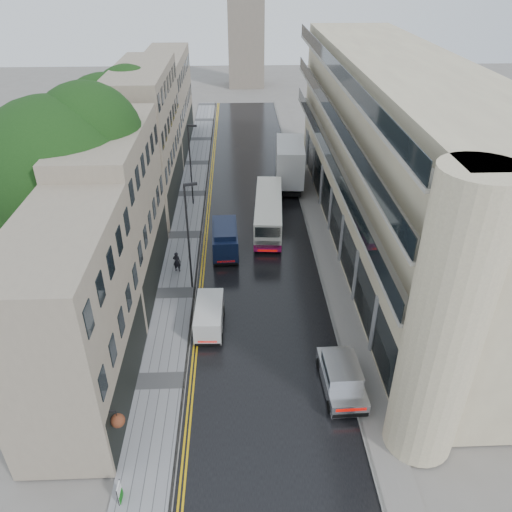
{
  "coord_description": "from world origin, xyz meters",
  "views": [
    {
      "loc": [
        -1.4,
        -9.15,
        20.39
      ],
      "look_at": [
        -0.32,
        18.0,
        3.71
      ],
      "focal_mm": 35.0,
      "sensor_mm": 36.0,
      "label": 1
    }
  ],
  "objects_px": {
    "lamp_post_near": "(188,239)",
    "pedestrian": "(177,262)",
    "tree_near": "(62,200)",
    "white_van": "(195,331)",
    "navy_van": "(214,249)",
    "estate_sign": "(119,493)",
    "cream_bus": "(256,227)",
    "white_lorry": "(278,170)",
    "tree_far": "(112,143)",
    "silver_hatchback": "(331,400)",
    "lamp_post_far": "(191,166)"
  },
  "relations": [
    {
      "from": "white_van",
      "to": "estate_sign",
      "type": "height_order",
      "value": "white_van"
    },
    {
      "from": "white_van",
      "to": "pedestrian",
      "type": "distance_m",
      "value": 8.03
    },
    {
      "from": "navy_van",
      "to": "tree_far",
      "type": "bearing_deg",
      "value": 130.14
    },
    {
      "from": "silver_hatchback",
      "to": "pedestrian",
      "type": "xyz_separation_m",
      "value": [
        -9.1,
        13.49,
        0.06
      ]
    },
    {
      "from": "tree_near",
      "to": "pedestrian",
      "type": "height_order",
      "value": "tree_near"
    },
    {
      "from": "tree_far",
      "to": "navy_van",
      "type": "relative_size",
      "value": 2.61
    },
    {
      "from": "white_lorry",
      "to": "lamp_post_near",
      "type": "xyz_separation_m",
      "value": [
        -7.24,
        -16.19,
        1.72
      ]
    },
    {
      "from": "tree_far",
      "to": "silver_hatchback",
      "type": "xyz_separation_m",
      "value": [
        15.33,
        -24.52,
        -5.37
      ]
    },
    {
      "from": "tree_far",
      "to": "pedestrian",
      "type": "relative_size",
      "value": 7.82
    },
    {
      "from": "tree_near",
      "to": "lamp_post_near",
      "type": "relative_size",
      "value": 1.78
    },
    {
      "from": "navy_van",
      "to": "lamp_post_near",
      "type": "bearing_deg",
      "value": -115.93
    },
    {
      "from": "lamp_post_far",
      "to": "silver_hatchback",
      "type": "bearing_deg",
      "value": -61.7
    },
    {
      "from": "lamp_post_near",
      "to": "lamp_post_far",
      "type": "relative_size",
      "value": 1.05
    },
    {
      "from": "tree_near",
      "to": "silver_hatchback",
      "type": "relative_size",
      "value": 3.11
    },
    {
      "from": "cream_bus",
      "to": "white_van",
      "type": "height_order",
      "value": "cream_bus"
    },
    {
      "from": "tree_far",
      "to": "navy_van",
      "type": "bearing_deg",
      "value": -47.89
    },
    {
      "from": "tree_far",
      "to": "white_van",
      "type": "xyz_separation_m",
      "value": [
        8.06,
        -18.85,
        -5.34
      ]
    },
    {
      "from": "pedestrian",
      "to": "lamp_post_near",
      "type": "xyz_separation_m",
      "value": [
        1.22,
        -2.09,
        3.1
      ]
    },
    {
      "from": "white_van",
      "to": "navy_van",
      "type": "height_order",
      "value": "navy_van"
    },
    {
      "from": "cream_bus",
      "to": "lamp_post_near",
      "type": "relative_size",
      "value": 1.23
    },
    {
      "from": "tree_far",
      "to": "navy_van",
      "type": "xyz_separation_m",
      "value": [
        8.9,
        -9.84,
        -4.99
      ]
    },
    {
      "from": "white_lorry",
      "to": "pedestrian",
      "type": "bearing_deg",
      "value": -116.98
    },
    {
      "from": "white_van",
      "to": "white_lorry",
      "type": "bearing_deg",
      "value": 74.72
    },
    {
      "from": "tree_near",
      "to": "white_lorry",
      "type": "relative_size",
      "value": 1.6
    },
    {
      "from": "lamp_post_near",
      "to": "tree_near",
      "type": "bearing_deg",
      "value": 164.74
    },
    {
      "from": "estate_sign",
      "to": "pedestrian",
      "type": "bearing_deg",
      "value": 88.84
    },
    {
      "from": "tree_near",
      "to": "tree_far",
      "type": "distance_m",
      "value": 13.02
    },
    {
      "from": "silver_hatchback",
      "to": "lamp_post_near",
      "type": "bearing_deg",
      "value": 122.9
    },
    {
      "from": "white_van",
      "to": "estate_sign",
      "type": "relative_size",
      "value": 4.08
    },
    {
      "from": "silver_hatchback",
      "to": "white_van",
      "type": "bearing_deg",
      "value": 140.26
    },
    {
      "from": "lamp_post_far",
      "to": "white_van",
      "type": "bearing_deg",
      "value": -76.6
    },
    {
      "from": "pedestrian",
      "to": "white_van",
      "type": "bearing_deg",
      "value": 118.5
    },
    {
      "from": "cream_bus",
      "to": "lamp_post_near",
      "type": "bearing_deg",
      "value": -121.98
    },
    {
      "from": "white_lorry",
      "to": "lamp_post_near",
      "type": "height_order",
      "value": "lamp_post_near"
    },
    {
      "from": "cream_bus",
      "to": "white_lorry",
      "type": "bearing_deg",
      "value": 79.82
    },
    {
      "from": "cream_bus",
      "to": "estate_sign",
      "type": "xyz_separation_m",
      "value": [
        -6.71,
        -22.4,
        -0.74
      ]
    },
    {
      "from": "tree_far",
      "to": "navy_van",
      "type": "distance_m",
      "value": 14.18
    },
    {
      "from": "white_lorry",
      "to": "estate_sign",
      "type": "distance_m",
      "value": 33.47
    },
    {
      "from": "cream_bus",
      "to": "lamp_post_near",
      "type": "distance_m",
      "value": 8.45
    },
    {
      "from": "pedestrian",
      "to": "navy_van",
      "type": "bearing_deg",
      "value": -140.82
    },
    {
      "from": "cream_bus",
      "to": "lamp_post_near",
      "type": "height_order",
      "value": "lamp_post_near"
    },
    {
      "from": "tree_far",
      "to": "pedestrian",
      "type": "distance_m",
      "value": 13.73
    },
    {
      "from": "white_lorry",
      "to": "lamp_post_near",
      "type": "distance_m",
      "value": 17.82
    },
    {
      "from": "lamp_post_far",
      "to": "tree_near",
      "type": "bearing_deg",
      "value": -107.95
    },
    {
      "from": "white_lorry",
      "to": "silver_hatchback",
      "type": "height_order",
      "value": "white_lorry"
    },
    {
      "from": "estate_sign",
      "to": "lamp_post_far",
      "type": "bearing_deg",
      "value": 89.06
    },
    {
      "from": "tree_near",
      "to": "estate_sign",
      "type": "relative_size",
      "value": 14.71
    },
    {
      "from": "lamp_post_near",
      "to": "pedestrian",
      "type": "bearing_deg",
      "value": 105.92
    },
    {
      "from": "cream_bus",
      "to": "white_lorry",
      "type": "distance_m",
      "value": 10.1
    },
    {
      "from": "silver_hatchback",
      "to": "white_van",
      "type": "height_order",
      "value": "white_van"
    }
  ]
}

